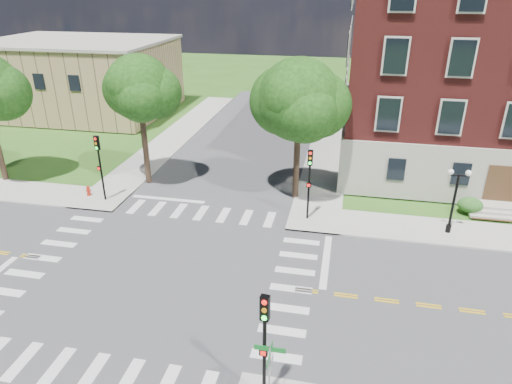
% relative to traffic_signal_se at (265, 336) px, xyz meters
% --- Properties ---
extents(ground, '(160.00, 160.00, 0.00)m').
position_rel_traffic_signal_se_xyz_m(ground, '(-7.11, 7.12, -3.19)').
color(ground, '#2C5919').
rests_on(ground, ground).
extents(road_ew, '(90.00, 12.00, 0.01)m').
position_rel_traffic_signal_se_xyz_m(road_ew, '(-7.11, 7.12, -3.18)').
color(road_ew, '#3D3D3F').
rests_on(road_ew, ground).
extents(road_ns, '(12.00, 90.00, 0.01)m').
position_rel_traffic_signal_se_xyz_m(road_ns, '(-7.11, 7.12, -3.18)').
color(road_ns, '#3D3D3F').
rests_on(road_ns, ground).
extents(sidewalk_ne, '(34.00, 34.00, 0.12)m').
position_rel_traffic_signal_se_xyz_m(sidewalk_ne, '(8.27, 22.49, -3.13)').
color(sidewalk_ne, '#9E9B93').
rests_on(sidewalk_ne, ground).
extents(sidewalk_nw, '(34.00, 34.00, 0.12)m').
position_rel_traffic_signal_se_xyz_m(sidewalk_nw, '(-22.48, 22.49, -3.13)').
color(sidewalk_nw, '#9E9B93').
rests_on(sidewalk_nw, ground).
extents(crosswalk_east, '(2.20, 10.20, 0.02)m').
position_rel_traffic_signal_se_xyz_m(crosswalk_east, '(0.09, 7.12, -3.19)').
color(crosswalk_east, silver).
rests_on(crosswalk_east, ground).
extents(stop_bar_east, '(0.40, 5.50, 0.00)m').
position_rel_traffic_signal_se_xyz_m(stop_bar_east, '(1.69, 10.12, -3.19)').
color(stop_bar_east, silver).
rests_on(stop_bar_east, ground).
extents(secondary_building, '(20.40, 15.40, 8.30)m').
position_rel_traffic_signal_se_xyz_m(secondary_building, '(-29.11, 37.12, 1.09)').
color(secondary_building, '#A3875A').
rests_on(secondary_building, ground).
extents(tree_c, '(4.79, 4.79, 9.79)m').
position_rel_traffic_signal_se_xyz_m(tree_c, '(-12.72, 18.46, 4.29)').
color(tree_c, black).
rests_on(tree_c, ground).
extents(tree_d, '(5.65, 5.65, 9.96)m').
position_rel_traffic_signal_se_xyz_m(tree_d, '(-1.07, 18.13, 4.05)').
color(tree_d, black).
rests_on(tree_d, ground).
extents(traffic_signal_se, '(0.35, 0.40, 4.80)m').
position_rel_traffic_signal_se_xyz_m(traffic_signal_se, '(0.00, 0.00, 0.00)').
color(traffic_signal_se, black).
rests_on(traffic_signal_se, ground).
extents(traffic_signal_ne, '(0.32, 0.36, 4.80)m').
position_rel_traffic_signal_se_xyz_m(traffic_signal_ne, '(0.14, 14.82, 0.00)').
color(traffic_signal_ne, black).
rests_on(traffic_signal_ne, ground).
extents(traffic_signal_nw, '(0.36, 0.42, 4.80)m').
position_rel_traffic_signal_se_xyz_m(traffic_signal_nw, '(-14.47, 14.74, 0.00)').
color(traffic_signal_nw, black).
rests_on(traffic_signal_nw, ground).
extents(twin_lamp_west, '(1.36, 0.36, 4.23)m').
position_rel_traffic_signal_se_xyz_m(twin_lamp_west, '(9.01, 14.78, -0.66)').
color(twin_lamp_west, black).
rests_on(twin_lamp_west, ground).
extents(street_sign_pole, '(1.10, 1.10, 3.10)m').
position_rel_traffic_signal_se_xyz_m(street_sign_pole, '(0.29, -0.49, -0.88)').
color(street_sign_pole, gray).
rests_on(street_sign_pole, ground).
extents(fire_hydrant, '(0.35, 0.35, 0.75)m').
position_rel_traffic_signal_se_xyz_m(fire_hydrant, '(-16.01, 15.18, -2.72)').
color(fire_hydrant, '#AD1F0D').
rests_on(fire_hydrant, ground).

